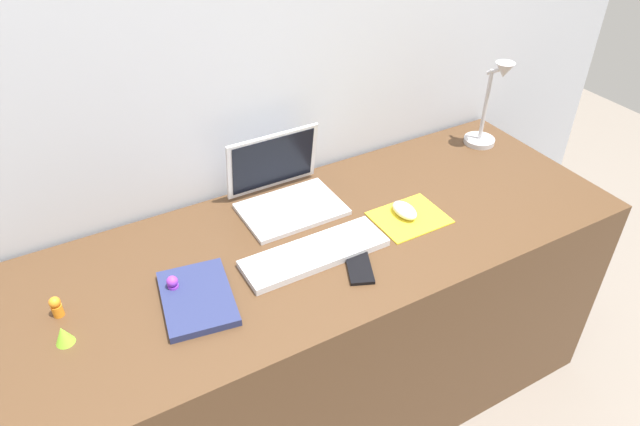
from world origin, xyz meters
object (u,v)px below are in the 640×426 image
(mouse, at_px, (405,210))
(cell_phone, at_px, (359,267))
(laptop, at_px, (283,188))
(desk_lamp, at_px, (490,107))
(toy_figurine_lime, at_px, (63,335))
(keyboard, at_px, (315,253))
(notebook_pad, at_px, (197,298))
(toy_figurine_orange, at_px, (56,306))
(toy_figurine_purple, at_px, (173,285))

(mouse, distance_m, cell_phone, 0.28)
(cell_phone, bearing_deg, laptop, 119.06)
(desk_lamp, distance_m, toy_figurine_lime, 1.50)
(keyboard, bearing_deg, laptop, 81.62)
(mouse, bearing_deg, keyboard, -174.88)
(mouse, xyz_separation_m, notebook_pad, (-0.66, -0.04, -0.01))
(mouse, height_order, toy_figurine_orange, toy_figurine_orange)
(mouse, bearing_deg, toy_figurine_purple, 178.23)
(laptop, relative_size, mouse, 3.12)
(toy_figurine_lime, bearing_deg, keyboard, -1.42)
(laptop, height_order, keyboard, laptop)
(desk_lamp, bearing_deg, toy_figurine_orange, -175.30)
(mouse, height_order, cell_phone, mouse)
(keyboard, height_order, toy_figurine_orange, toy_figurine_orange)
(notebook_pad, relative_size, toy_figurine_purple, 4.45)
(toy_figurine_lime, bearing_deg, cell_phone, -9.42)
(laptop, height_order, toy_figurine_purple, laptop)
(keyboard, bearing_deg, notebook_pad, -178.96)
(cell_phone, xyz_separation_m, notebook_pad, (-0.42, 0.10, 0.01))
(laptop, bearing_deg, toy_figurine_lime, -159.76)
(toy_figurine_purple, height_order, toy_figurine_orange, toy_figurine_orange)
(notebook_pad, bearing_deg, toy_figurine_orange, 168.20)
(mouse, height_order, toy_figurine_purple, toy_figurine_purple)
(toy_figurine_orange, bearing_deg, mouse, -4.99)
(cell_phone, xyz_separation_m, toy_figurine_orange, (-0.73, 0.22, 0.02))
(laptop, relative_size, desk_lamp, 0.94)
(mouse, relative_size, desk_lamp, 0.30)
(keyboard, distance_m, notebook_pad, 0.34)
(laptop, xyz_separation_m, desk_lamp, (0.78, -0.04, 0.10))
(toy_figurine_orange, bearing_deg, toy_figurine_lime, -91.05)
(notebook_pad, distance_m, toy_figurine_lime, 0.31)
(desk_lamp, bearing_deg, notebook_pad, -168.28)
(mouse, xyz_separation_m, toy_figurine_purple, (-0.70, 0.02, 0.01))
(mouse, bearing_deg, notebook_pad, -176.97)
(toy_figurine_purple, bearing_deg, toy_figurine_orange, 166.77)
(cell_phone, xyz_separation_m, desk_lamp, (0.75, 0.34, 0.15))
(toy_figurine_purple, distance_m, toy_figurine_orange, 0.28)
(toy_figurine_purple, bearing_deg, notebook_pad, -53.75)
(cell_phone, relative_size, notebook_pad, 0.53)
(toy_figurine_lime, height_order, toy_figurine_orange, toy_figurine_orange)
(toy_figurine_orange, bearing_deg, keyboard, -9.93)
(laptop, relative_size, toy_figurine_purple, 5.56)
(notebook_pad, bearing_deg, desk_lamp, 21.05)
(laptop, relative_size, keyboard, 0.73)
(keyboard, relative_size, cell_phone, 3.20)
(desk_lamp, bearing_deg, cell_phone, -155.52)
(toy_figurine_lime, xyz_separation_m, toy_figurine_orange, (0.00, 0.10, 0.01))
(laptop, bearing_deg, desk_lamp, -2.64)
(toy_figurine_purple, bearing_deg, keyboard, -7.56)
(notebook_pad, bearing_deg, cell_phone, -3.98)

